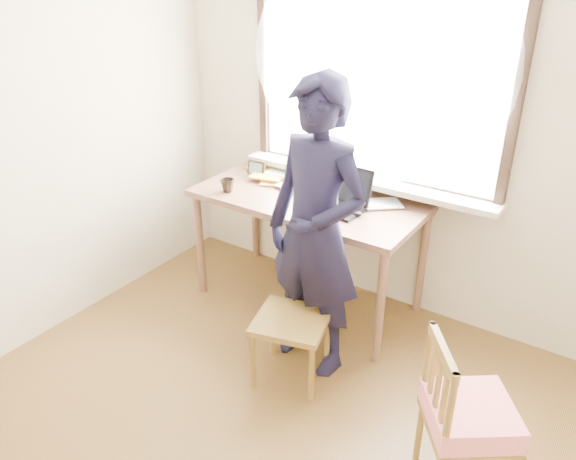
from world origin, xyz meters
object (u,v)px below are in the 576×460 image
Objects in this scene: laptop at (339,198)px; mug_dark at (227,185)px; desk at (309,208)px; side_chair at (467,417)px; work_chair at (291,328)px; person at (316,232)px; mug_white at (310,177)px.

laptop is 0.79m from mug_dark.
desk is 1.85× the size of side_chair.
mug_dark is at bearing -164.12° from laptop.
work_chair is (0.87, -0.51, -0.53)m from mug_dark.
work_chair is 0.59m from person.
side_chair reaches higher than work_chair.
work_chair is 0.59× the size of side_chair.
laptop is 0.22× the size of person.
work_chair is (0.48, -0.96, -0.53)m from mug_white.
desk is 0.66m from person.
mug_dark is (-0.76, -0.22, -0.01)m from laptop.
laptop reaches higher than work_chair.
work_chair is at bearing -63.40° from mug_white.
side_chair is (1.45, -0.97, -0.31)m from desk.
desk is 16.04× the size of mug_dark.
mug_white is at bearing 148.22° from laptop.
mug_dark is at bearing -154.56° from desk.
laptop is 0.91m from work_chair.
mug_white is 0.26× the size of work_chair.
laptop is 0.43m from mug_white.
side_chair is (1.20, -0.94, -0.45)m from laptop.
mug_dark is (-0.39, -0.44, -0.01)m from mug_white.
work_chair is (0.36, -0.75, -0.39)m from desk.
person reaches higher than desk.
mug_dark reaches higher than side_chair.
mug_white is at bearing 48.63° from mug_dark.
mug_white reaches higher than mug_dark.
side_chair is at bearing -33.58° from desk.
person reaches higher than work_chair.
person reaches higher than mug_dark.
side_chair is 1.25m from person.
mug_white is 1.35× the size of mug_dark.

